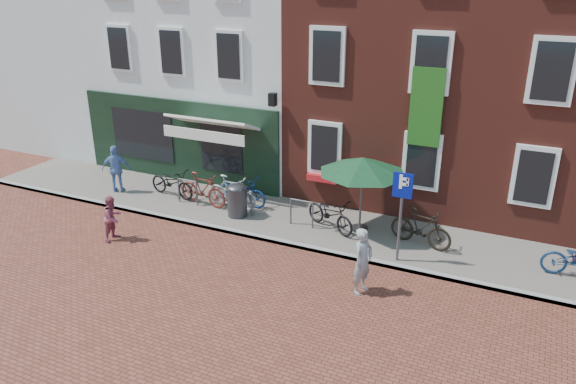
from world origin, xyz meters
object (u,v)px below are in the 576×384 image
at_px(bicycle_3, 232,192).
at_px(bicycle_5, 421,228).
at_px(bicycle_4, 330,214).
at_px(parasol, 363,162).
at_px(parking_sign, 402,201).
at_px(bicycle_0, 172,183).
at_px(litter_bin, 237,198).
at_px(boy, 113,218).
at_px(woman, 363,261).
at_px(cafe_person, 116,169).
at_px(bicycle_2, 241,190).
at_px(bicycle_1, 203,189).

xyz_separation_m(bicycle_3, bicycle_5, (5.97, -0.06, 0.00)).
relative_size(bicycle_3, bicycle_4, 0.97).
xyz_separation_m(parasol, bicycle_4, (-0.79, -0.32, -1.59)).
relative_size(parking_sign, bicycle_5, 1.36).
distance_m(parasol, bicycle_0, 6.66).
height_order(litter_bin, bicycle_3, litter_bin).
height_order(litter_bin, bicycle_5, litter_bin).
xyz_separation_m(boy, bicycle_3, (2.03, 3.13, -0.02)).
bearing_deg(woman, cafe_person, 92.68).
height_order(cafe_person, bicycle_5, cafe_person).
bearing_deg(bicycle_5, boy, 123.77).
xyz_separation_m(parasol, bicycle_5, (1.81, -0.25, -1.54)).
bearing_deg(woman, bicycle_5, 1.52).
bearing_deg(cafe_person, parking_sign, 145.58).
height_order(parking_sign, bicycle_0, parking_sign).
distance_m(litter_bin, bicycle_2, 0.88).
relative_size(bicycle_2, bicycle_3, 1.03).
distance_m(parking_sign, bicycle_2, 5.82).
bearing_deg(parasol, bicycle_4, -157.98).
relative_size(bicycle_0, bicycle_5, 1.03).
xyz_separation_m(woman, cafe_person, (-9.43, 2.42, 0.09)).
bearing_deg(bicycle_4, bicycle_0, 114.81).
bearing_deg(bicycle_1, boy, 166.45).
bearing_deg(bicycle_5, woman, 177.23).
relative_size(boy, cafe_person, 0.81).
bearing_deg(bicycle_4, cafe_person, 118.40).
relative_size(parasol, bicycle_4, 1.36).
distance_m(woman, bicycle_4, 3.27).
bearing_deg(parasol, bicycle_1, -175.94).
xyz_separation_m(parasol, bicycle_3, (-4.16, -0.19, -1.54)).
relative_size(cafe_person, bicycle_2, 0.88).
distance_m(woman, bicycle_2, 5.99).
bearing_deg(boy, parking_sign, -75.62).
height_order(parasol, woman, parasol).
bearing_deg(bicycle_4, bicycle_3, 114.03).
bearing_deg(parasol, bicycle_3, -177.44).
relative_size(litter_bin, bicycle_1, 0.62).
bearing_deg(bicycle_2, bicycle_1, 120.82).
bearing_deg(bicycle_0, woman, -101.76).
bearing_deg(bicycle_2, litter_bin, -154.00).
bearing_deg(parasol, boy, -151.83).
relative_size(parking_sign, cafe_person, 1.50).
xyz_separation_m(bicycle_1, bicycle_3, (0.97, 0.18, 0.00)).
distance_m(parasol, woman, 3.46).
xyz_separation_m(cafe_person, bicycle_2, (4.36, 0.78, -0.33)).
relative_size(woman, cafe_person, 1.01).
bearing_deg(parking_sign, bicycle_0, 171.62).
distance_m(litter_bin, boy, 3.66).
bearing_deg(bicycle_1, parking_sign, -92.13).
height_order(parasol, bicycle_1, parasol).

